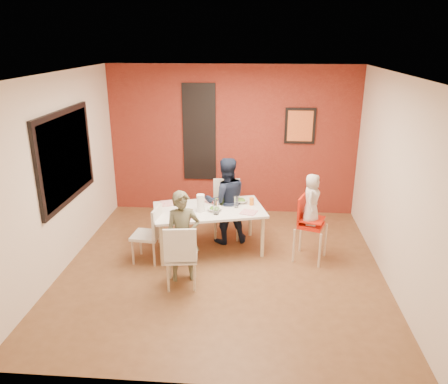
# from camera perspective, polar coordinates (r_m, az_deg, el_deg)

# --- Properties ---
(ground) EXTENTS (4.50, 4.50, 0.00)m
(ground) POSITION_cam_1_polar(r_m,az_deg,el_deg) (6.37, -0.22, -9.84)
(ground) COLOR brown
(ground) RESTS_ON ground
(ceiling) EXTENTS (4.50, 4.50, 0.02)m
(ceiling) POSITION_cam_1_polar(r_m,az_deg,el_deg) (5.57, -0.25, 15.14)
(ceiling) COLOR white
(ceiling) RESTS_ON wall_back
(wall_back) EXTENTS (4.50, 0.02, 2.70)m
(wall_back) POSITION_cam_1_polar(r_m,az_deg,el_deg) (8.00, 1.11, 6.70)
(wall_back) COLOR #F1DFC8
(wall_back) RESTS_ON ground
(wall_front) EXTENTS (4.50, 0.02, 2.70)m
(wall_front) POSITION_cam_1_polar(r_m,az_deg,el_deg) (3.76, -3.10, -8.69)
(wall_front) COLOR #F1DFC8
(wall_front) RESTS_ON ground
(wall_left) EXTENTS (0.02, 4.50, 2.70)m
(wall_left) POSITION_cam_1_polar(r_m,az_deg,el_deg) (6.41, -20.71, 2.16)
(wall_left) COLOR #F1DFC8
(wall_left) RESTS_ON ground
(wall_right) EXTENTS (0.02, 4.50, 2.70)m
(wall_right) POSITION_cam_1_polar(r_m,az_deg,el_deg) (6.08, 21.41, 1.16)
(wall_right) COLOR #F1DFC8
(wall_right) RESTS_ON ground
(brick_accent_wall) EXTENTS (4.50, 0.02, 2.70)m
(brick_accent_wall) POSITION_cam_1_polar(r_m,az_deg,el_deg) (7.98, 1.10, 6.67)
(brick_accent_wall) COLOR maroon
(brick_accent_wall) RESTS_ON ground
(picture_window_frame) EXTENTS (0.05, 1.70, 1.30)m
(picture_window_frame) POSITION_cam_1_polar(r_m,az_deg,el_deg) (6.52, -19.96, 4.36)
(picture_window_frame) COLOR black
(picture_window_frame) RESTS_ON wall_left
(picture_window_pane) EXTENTS (0.02, 1.55, 1.15)m
(picture_window_pane) POSITION_cam_1_polar(r_m,az_deg,el_deg) (6.52, -19.84, 4.36)
(picture_window_pane) COLOR black
(picture_window_pane) RESTS_ON wall_left
(glassblock_strip) EXTENTS (0.55, 0.03, 1.70)m
(glassblock_strip) POSITION_cam_1_polar(r_m,az_deg,el_deg) (7.99, -3.24, 7.76)
(glassblock_strip) COLOR silver
(glassblock_strip) RESTS_ON wall_back
(glassblock_surround) EXTENTS (0.60, 0.03, 1.76)m
(glassblock_surround) POSITION_cam_1_polar(r_m,az_deg,el_deg) (7.98, -3.24, 7.76)
(glassblock_surround) COLOR black
(glassblock_surround) RESTS_ON wall_back
(art_print_frame) EXTENTS (0.54, 0.03, 0.64)m
(art_print_frame) POSITION_cam_1_polar(r_m,az_deg,el_deg) (7.92, 9.91, 8.51)
(art_print_frame) COLOR black
(art_print_frame) RESTS_ON wall_back
(art_print_canvas) EXTENTS (0.44, 0.01, 0.54)m
(art_print_canvas) POSITION_cam_1_polar(r_m,az_deg,el_deg) (7.90, 9.91, 8.49)
(art_print_canvas) COLOR orange
(art_print_canvas) RESTS_ON wall_back
(dining_table) EXTENTS (1.82, 1.31, 0.68)m
(dining_table) POSITION_cam_1_polar(r_m,az_deg,el_deg) (6.63, -1.98, -2.67)
(dining_table) COLOR white
(dining_table) RESTS_ON ground
(chair_near) EXTENTS (0.46, 0.46, 0.89)m
(chair_near) POSITION_cam_1_polar(r_m,az_deg,el_deg) (5.70, -5.66, -8.03)
(chair_near) COLOR silver
(chair_near) RESTS_ON ground
(chair_far) EXTENTS (0.47, 0.47, 0.94)m
(chair_far) POSITION_cam_1_polar(r_m,az_deg,el_deg) (7.17, 0.34, -1.72)
(chair_far) COLOR silver
(chair_far) RESTS_ON ground
(chair_left) EXTENTS (0.43, 0.43, 0.85)m
(chair_left) POSITION_cam_1_polar(r_m,az_deg,el_deg) (6.44, -9.52, -5.08)
(chair_left) COLOR silver
(chair_left) RESTS_ON ground
(high_chair) EXTENTS (0.52, 0.52, 0.97)m
(high_chair) POSITION_cam_1_polar(r_m,az_deg,el_deg) (6.49, 10.94, -3.91)
(high_chair) COLOR red
(high_chair) RESTS_ON ground
(child_near) EXTENTS (0.52, 0.42, 1.26)m
(child_near) POSITION_cam_1_polar(r_m,az_deg,el_deg) (5.85, -5.40, -5.83)
(child_near) COLOR brown
(child_near) RESTS_ON ground
(child_far) EXTENTS (0.80, 0.70, 1.40)m
(child_far) POSITION_cam_1_polar(r_m,az_deg,el_deg) (6.88, 0.24, -1.13)
(child_far) COLOR black
(child_far) RESTS_ON ground
(toddler) EXTENTS (0.33, 0.42, 0.75)m
(toddler) POSITION_cam_1_polar(r_m,az_deg,el_deg) (6.34, 11.37, -0.95)
(toddler) COLOR beige
(toddler) RESTS_ON high_chair
(plate_near_left) EXTENTS (0.25, 0.25, 0.01)m
(plate_near_left) POSITION_cam_1_polar(r_m,az_deg,el_deg) (6.21, -5.52, -3.69)
(plate_near_left) COLOR white
(plate_near_left) RESTS_ON dining_table
(plate_far_mid) EXTENTS (0.27, 0.27, 0.01)m
(plate_far_mid) POSITION_cam_1_polar(r_m,az_deg,el_deg) (6.90, -1.86, -1.17)
(plate_far_mid) COLOR white
(plate_far_mid) RESTS_ON dining_table
(plate_near_right) EXTENTS (0.27, 0.27, 0.01)m
(plate_near_right) POSITION_cam_1_polar(r_m,az_deg,el_deg) (6.46, 3.24, -2.66)
(plate_near_right) COLOR white
(plate_near_right) RESTS_ON dining_table
(plate_far_left) EXTENTS (0.32, 0.32, 0.01)m
(plate_far_left) POSITION_cam_1_polar(r_m,az_deg,el_deg) (6.85, -7.18, -1.46)
(plate_far_left) COLOR white
(plate_far_left) RESTS_ON dining_table
(salad_bowl_a) EXTENTS (0.24, 0.24, 0.05)m
(salad_bowl_a) POSITION_cam_1_polar(r_m,az_deg,el_deg) (6.52, -1.23, -2.23)
(salad_bowl_a) COLOR white
(salad_bowl_a) RESTS_ON dining_table
(salad_bowl_b) EXTENTS (0.23, 0.23, 0.05)m
(salad_bowl_b) POSITION_cam_1_polar(r_m,az_deg,el_deg) (6.84, 2.18, -1.17)
(salad_bowl_b) COLOR silver
(salad_bowl_b) RESTS_ON dining_table
(wine_bottle) EXTENTS (0.07, 0.07, 0.25)m
(wine_bottle) POSITION_cam_1_polar(r_m,az_deg,el_deg) (6.70, -0.23, -0.71)
(wine_bottle) COLOR black
(wine_bottle) RESTS_ON dining_table
(wine_glass_a) EXTENTS (0.08, 0.08, 0.22)m
(wine_glass_a) POSITION_cam_1_polar(r_m,az_deg,el_deg) (6.36, -1.06, -1.99)
(wine_glass_a) COLOR white
(wine_glass_a) RESTS_ON dining_table
(wine_glass_b) EXTENTS (0.06, 0.06, 0.18)m
(wine_glass_b) POSITION_cam_1_polar(r_m,az_deg,el_deg) (6.62, 1.60, -1.31)
(wine_glass_b) COLOR white
(wine_glass_b) RESTS_ON dining_table
(paper_towel_roll) EXTENTS (0.12, 0.12, 0.26)m
(paper_towel_roll) POSITION_cam_1_polar(r_m,az_deg,el_deg) (6.47, -3.07, -1.46)
(paper_towel_roll) COLOR white
(paper_towel_roll) RESTS_ON dining_table
(condiment_red) EXTENTS (0.03, 0.03, 0.13)m
(condiment_red) POSITION_cam_1_polar(r_m,az_deg,el_deg) (6.58, -1.35, -1.68)
(condiment_red) COLOR red
(condiment_red) RESTS_ON dining_table
(condiment_green) EXTENTS (0.04, 0.04, 0.15)m
(condiment_green) POSITION_cam_1_polar(r_m,az_deg,el_deg) (6.61, -1.02, -1.47)
(condiment_green) COLOR #3C7D29
(condiment_green) RESTS_ON dining_table
(condiment_brown) EXTENTS (0.04, 0.04, 0.15)m
(condiment_brown) POSITION_cam_1_polar(r_m,az_deg,el_deg) (6.63, -0.90, -1.43)
(condiment_brown) COLOR brown
(condiment_brown) RESTS_ON dining_table
(sippy_cup) EXTENTS (0.07, 0.07, 0.12)m
(sippy_cup) POSITION_cam_1_polar(r_m,az_deg,el_deg) (6.74, 3.63, -1.24)
(sippy_cup) COLOR orange
(sippy_cup) RESTS_ON dining_table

